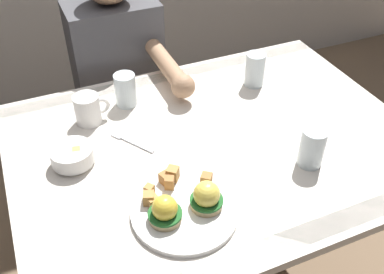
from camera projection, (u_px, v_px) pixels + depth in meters
name	position (u px, v px, depth m)	size (l,w,h in m)	color
dining_table	(215.00, 167.00, 1.40)	(1.20, 0.90, 0.74)	silver
eggs_benedict_plate	(184.00, 206.00, 1.10)	(0.27, 0.27, 0.09)	white
fruit_bowl	(72.00, 156.00, 1.24)	(0.12, 0.12, 0.06)	white
coffee_mug	(88.00, 108.00, 1.38)	(0.11, 0.08, 0.09)	white
fork	(130.00, 141.00, 1.33)	(0.10, 0.14, 0.00)	silver
water_glass_near	(255.00, 72.00, 1.54)	(0.07, 0.07, 0.12)	silver
water_glass_far	(126.00, 92.00, 1.45)	(0.07, 0.07, 0.11)	silver
water_glass_extra	(312.00, 150.00, 1.23)	(0.07, 0.07, 0.12)	silver
diner_person	(122.00, 78.00, 1.78)	(0.34, 0.54, 1.14)	#33333D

